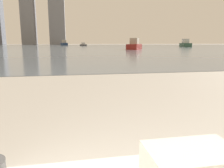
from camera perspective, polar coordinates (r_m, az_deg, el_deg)
The scene contains 5 objects.
harbor_water at distance 61.78m, azimuth -10.18°, elevation 9.68°, with size 180.00×110.00×0.01m.
harbor_boat_1 at distance 55.41m, azimuth 18.62°, elevation 9.87°, with size 2.91×5.27×1.88m.
harbor_boat_2 at distance 32.79m, azimuth 5.87°, elevation 10.00°, with size 3.39×4.58×1.64m.
harbor_boat_4 at distance 68.65m, azimuth -7.50°, elevation 10.15°, with size 2.06×2.88×1.03m.
harbor_boat_5 at distance 80.83m, azimuth -12.42°, elevation 10.30°, with size 2.75×5.41×1.94m.
Camera 1 is at (-0.48, 0.23, 0.99)m, focal length 35.00 mm.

